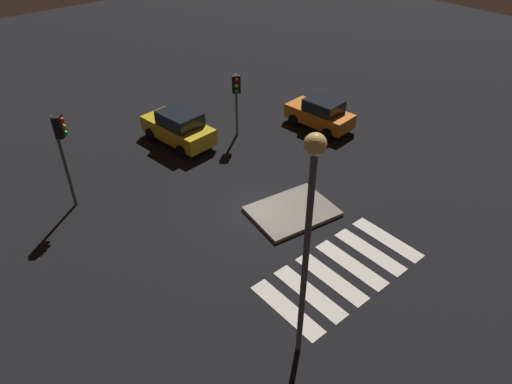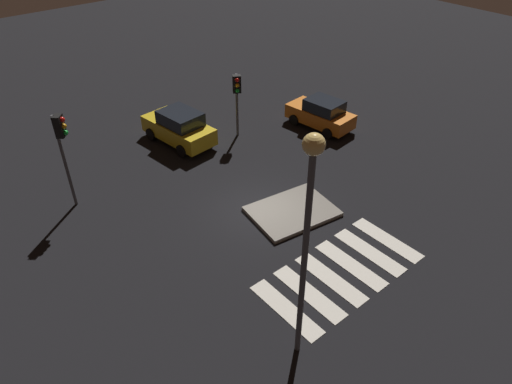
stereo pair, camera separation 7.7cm
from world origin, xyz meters
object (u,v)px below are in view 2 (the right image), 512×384
at_px(traffic_island, 292,211).
at_px(street_lamp, 308,220).
at_px(car_yellow, 179,127).
at_px(traffic_light_north, 237,91).
at_px(car_orange, 321,114).
at_px(traffic_light_west, 62,139).

height_order(traffic_island, street_lamp, street_lamp).
xyz_separation_m(car_yellow, traffic_light_north, (2.90, -1.51, 1.82)).
relative_size(car_orange, street_lamp, 0.53).
height_order(car_yellow, street_lamp, street_lamp).
bearing_deg(car_orange, street_lamp, 124.63).
xyz_separation_m(car_yellow, traffic_light_west, (-6.69, -1.91, 2.46)).
relative_size(car_yellow, street_lamp, 0.58).
relative_size(traffic_light_west, traffic_light_north, 1.23).
bearing_deg(traffic_island, traffic_light_north, 70.40).
distance_m(traffic_light_west, street_lamp, 12.41).
height_order(traffic_island, car_yellow, car_yellow).
xyz_separation_m(car_orange, car_yellow, (-7.32, 3.72, 0.08)).
distance_m(car_yellow, street_lamp, 15.31).
relative_size(traffic_island, street_lamp, 0.51).
height_order(car_yellow, traffic_light_north, traffic_light_north).
xyz_separation_m(traffic_light_north, street_lamp, (-7.36, -12.45, 2.59)).
bearing_deg(traffic_light_north, street_lamp, 0.96).
xyz_separation_m(traffic_island, car_yellow, (-0.35, 8.68, 0.85)).
height_order(car_yellow, traffic_light_west, traffic_light_west).
xyz_separation_m(traffic_island, traffic_light_north, (2.55, 7.17, 2.67)).
height_order(traffic_light_west, street_lamp, street_lamp).
bearing_deg(traffic_light_west, traffic_island, -0.77).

